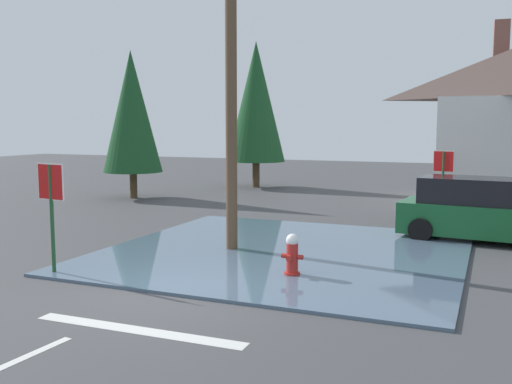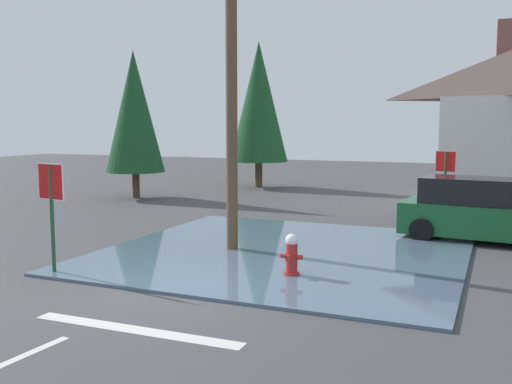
{
  "view_description": "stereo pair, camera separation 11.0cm",
  "coord_description": "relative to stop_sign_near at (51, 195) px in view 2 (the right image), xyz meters",
  "views": [
    {
      "loc": [
        5.49,
        -9.04,
        3.12
      ],
      "look_at": [
        0.51,
        2.95,
        1.6
      ],
      "focal_mm": 40.32,
      "sensor_mm": 36.0,
      "label": 1
    },
    {
      "loc": [
        5.59,
        -8.99,
        3.12
      ],
      "look_at": [
        0.51,
        2.95,
        1.6
      ],
      "focal_mm": 40.32,
      "sensor_mm": 36.0,
      "label": 2
    }
  ],
  "objects": [
    {
      "name": "ground_plane",
      "position": [
        2.92,
        -0.18,
        -1.72
      ],
      "size": [
        80.0,
        80.0,
        0.1
      ],
      "primitive_type": "cube",
      "color": "#424244"
    },
    {
      "name": "flood_puddle",
      "position": [
        3.76,
        3.76,
        -1.64
      ],
      "size": [
        8.43,
        8.29,
        0.07
      ],
      "primitive_type": "cube",
      "color": "#4C6075",
      "rests_on": "ground"
    },
    {
      "name": "lane_stop_bar",
      "position": [
        3.49,
        -2.1,
        -1.67
      ],
      "size": [
        3.61,
        0.35,
        0.01
      ],
      "primitive_type": "cube",
      "rotation": [
        0.0,
        0.0,
        0.01
      ],
      "color": "silver",
      "rests_on": "ground"
    },
    {
      "name": "stop_sign_near",
      "position": [
        0.0,
        0.0,
        0.0
      ],
      "size": [
        0.75,
        0.14,
        2.34
      ],
      "color": "#1E4C28",
      "rests_on": "ground"
    },
    {
      "name": "fire_hydrant",
      "position": [
        4.67,
        1.71,
        -1.22
      ],
      "size": [
        0.46,
        0.39,
        0.91
      ],
      "color": "#AD231E",
      "rests_on": "ground"
    },
    {
      "name": "utility_pole",
      "position": [
        2.48,
        3.49,
        2.95
      ],
      "size": [
        1.6,
        0.28,
        8.88
      ],
      "color": "brown",
      "rests_on": "ground"
    },
    {
      "name": "stop_sign_far",
      "position": [
        6.85,
        10.77,
        -0.06
      ],
      "size": [
        0.68,
        0.22,
        2.27
      ],
      "color": "#1E4C28",
      "rests_on": "ground"
    },
    {
      "name": "parked_car",
      "position": [
        8.09,
        7.21,
        -0.86
      ],
      "size": [
        4.4,
        2.27,
        1.71
      ],
      "color": "#195B2D",
      "rests_on": "ground"
    },
    {
      "name": "pine_tree_tall_left",
      "position": [
        -5.85,
        11.37,
        2.0
      ],
      "size": [
        2.5,
        2.5,
        6.24
      ],
      "color": "#4C3823",
      "rests_on": "ground"
    },
    {
      "name": "pine_tree_mid_left",
      "position": [
        -2.65,
        17.4,
        2.58
      ],
      "size": [
        2.89,
        2.89,
        7.23
      ],
      "color": "#4C3823",
      "rests_on": "ground"
    }
  ]
}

